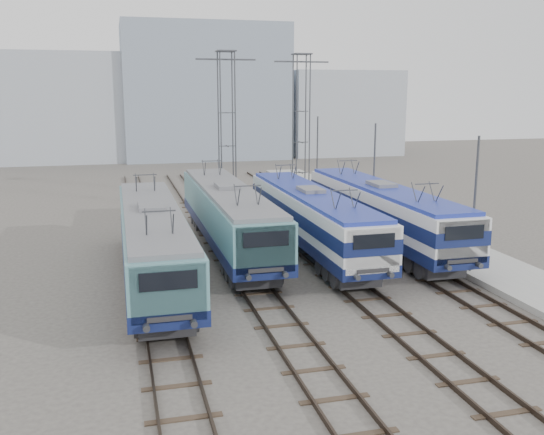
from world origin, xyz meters
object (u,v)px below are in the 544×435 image
at_px(mast_mid, 374,175).
at_px(mast_rear, 317,157).
at_px(catenary_tower_east, 301,122).
at_px(locomotive_far_right, 382,209).
at_px(locomotive_center_left, 228,214).
at_px(catenary_tower_west, 227,124).
at_px(locomotive_far_left, 153,239).
at_px(locomotive_center_right, 311,215).
at_px(mast_front, 474,208).

height_order(mast_mid, mast_rear, same).
bearing_deg(catenary_tower_east, locomotive_far_right, -89.07).
distance_m(locomotive_center_left, mast_rear, 19.79).
relative_size(catenary_tower_west, catenary_tower_east, 1.00).
height_order(locomotive_far_left, locomotive_center_right, locomotive_far_left).
relative_size(locomotive_far_right, mast_mid, 2.55).
relative_size(locomotive_center_right, mast_mid, 2.50).
bearing_deg(mast_mid, mast_rear, 90.00).
relative_size(locomotive_far_left, mast_mid, 2.55).
height_order(locomotive_center_right, locomotive_far_right, locomotive_far_right).
bearing_deg(catenary_tower_east, mast_rear, 43.60).
bearing_deg(catenary_tower_west, mast_mid, -42.93).
xyz_separation_m(locomotive_far_right, catenary_tower_west, (-6.75, 13.43, 4.36)).
bearing_deg(catenary_tower_east, locomotive_center_left, -121.11).
xyz_separation_m(catenary_tower_east, mast_mid, (2.10, -10.00, -3.14)).
bearing_deg(locomotive_far_right, locomotive_far_left, -163.91).
height_order(locomotive_far_left, catenary_tower_west, catenary_tower_west).
distance_m(locomotive_far_left, catenary_tower_east, 23.84).
xyz_separation_m(locomotive_center_right, locomotive_far_right, (4.50, 0.47, 0.05)).
distance_m(catenary_tower_east, mast_rear, 4.28).
bearing_deg(locomotive_center_right, mast_front, -43.88).
bearing_deg(locomotive_center_right, locomotive_far_right, 5.91).
height_order(locomotive_center_left, mast_rear, mast_rear).
distance_m(locomotive_far_left, mast_mid, 18.00).
height_order(locomotive_far_left, locomotive_center_left, locomotive_center_left).
distance_m(locomotive_center_right, mast_mid, 8.75).
relative_size(locomotive_far_left, mast_front, 2.55).
xyz_separation_m(locomotive_center_left, catenary_tower_east, (8.75, 14.50, 4.36)).
distance_m(locomotive_center_left, catenary_tower_west, 13.43).
height_order(locomotive_far_right, mast_mid, mast_mid).
xyz_separation_m(mast_front, mast_rear, (0.00, 24.00, 0.00)).
distance_m(locomotive_far_left, locomotive_far_right, 14.05).
xyz_separation_m(locomotive_center_left, mast_front, (10.85, -7.50, 1.22)).
relative_size(locomotive_far_right, catenary_tower_west, 1.49).
xyz_separation_m(locomotive_center_left, locomotive_center_right, (4.50, -1.39, -0.04)).
distance_m(locomotive_far_left, locomotive_center_left, 6.59).
bearing_deg(locomotive_center_left, catenary_tower_west, 79.80).
height_order(locomotive_center_left, locomotive_center_right, locomotive_center_left).
bearing_deg(catenary_tower_east, mast_mid, -78.14).
relative_size(mast_mid, mast_rear, 1.00).
height_order(locomotive_far_left, mast_mid, mast_mid).
bearing_deg(locomotive_far_right, locomotive_center_right, -174.09).
xyz_separation_m(locomotive_far_left, locomotive_center_left, (4.50, 4.82, 0.05)).
bearing_deg(locomotive_far_left, mast_mid, 31.26).
height_order(catenary_tower_west, mast_mid, catenary_tower_west).
xyz_separation_m(locomotive_center_right, catenary_tower_west, (-2.25, 13.89, 4.40)).
relative_size(locomotive_far_right, catenary_tower_east, 1.49).
bearing_deg(catenary_tower_west, mast_rear, 24.94).
bearing_deg(mast_rear, locomotive_far_right, -96.06).
height_order(catenary_tower_east, mast_rear, catenary_tower_east).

